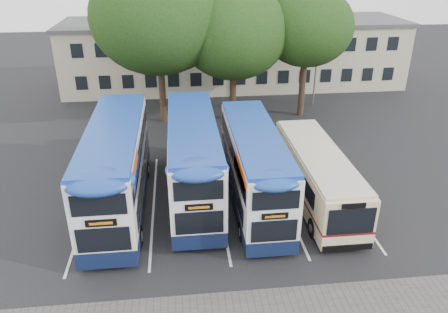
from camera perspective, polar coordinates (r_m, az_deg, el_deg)
ground at (r=20.50m, az=11.46°, el=-12.31°), size 120.00×120.00×0.00m
bay_lines at (r=23.85m, az=-0.71°, el=-5.74°), size 14.12×11.00×0.01m
depot_building at (r=43.62m, az=1.38°, el=13.43°), size 32.40×8.40×6.20m
lamp_post at (r=37.83m, az=12.19°, el=13.95°), size 0.25×1.05×9.06m
tree_left at (r=32.97m, az=-8.67°, el=17.60°), size 9.68×9.68×12.07m
tree_mid at (r=33.25m, az=1.24°, el=15.92°), size 8.13×8.13×10.25m
tree_right at (r=34.77m, az=10.79°, el=16.26°), size 7.00×7.00×9.98m
bus_dd_left at (r=22.83m, az=-13.84°, el=-0.97°), size 2.63×10.84×4.52m
bus_dd_mid at (r=23.26m, az=-4.04°, el=0.07°), size 2.55×10.50×4.38m
bus_dd_right at (r=22.64m, az=3.97°, el=-1.07°), size 2.40×9.92×4.13m
bus_single at (r=23.72m, az=12.03°, el=-2.05°), size 2.45×9.64×2.87m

